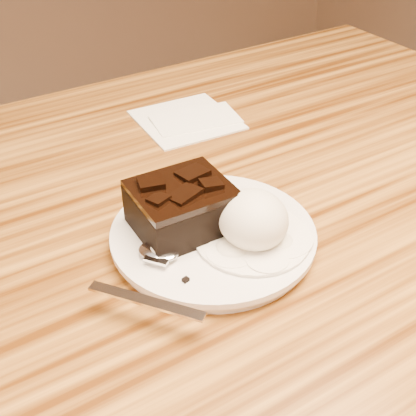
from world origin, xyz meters
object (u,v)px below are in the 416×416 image
spoon (158,253)px  napkin (186,119)px  plate (213,237)px  ice_cream_scoop (253,219)px  brownie (182,210)px  dining_table (205,411)px

spoon → napkin: (0.19, 0.26, -0.02)m
plate → ice_cream_scoop: bearing=-51.7°
brownie → napkin: size_ratio=0.72×
brownie → napkin: (0.14, 0.23, -0.04)m
dining_table → ice_cream_scoop: ice_cream_scoop is taller
plate → napkin: bearing=65.3°
spoon → napkin: size_ratio=1.24×
ice_cream_scoop → spoon: 0.10m
ice_cream_scoop → napkin: bearing=72.3°
plate → spoon: (-0.07, -0.01, 0.01)m
dining_table → napkin: (0.10, 0.20, 0.38)m
napkin → ice_cream_scoop: bearing=-107.7°
dining_table → brownie: brownie is taller
dining_table → brownie: 0.42m
spoon → dining_table: bearing=-2.9°
brownie → napkin: 0.28m
dining_table → napkin: napkin is taller
dining_table → napkin: 0.44m
ice_cream_scoop → dining_table: bearing=93.4°
dining_table → ice_cream_scoop: (0.01, -0.09, 0.42)m
dining_table → brownie: bearing=-145.4°
plate → brownie: (-0.02, 0.02, 0.03)m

